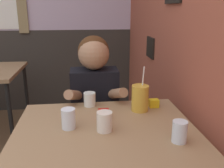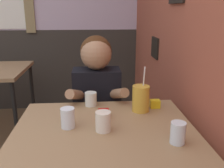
% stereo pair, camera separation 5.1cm
% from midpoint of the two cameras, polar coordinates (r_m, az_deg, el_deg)
% --- Properties ---
extents(brick_wall_right, '(0.08, 4.70, 2.70)m').
position_cam_midpoint_polar(brick_wall_right, '(2.17, 13.69, 15.87)').
color(brick_wall_right, '#9E4C38').
rests_on(brick_wall_right, ground_plane).
extents(back_wall, '(5.74, 0.09, 2.70)m').
position_cam_midpoint_polar(back_wall, '(3.52, -17.55, 15.86)').
color(back_wall, silver).
rests_on(back_wall, ground_plane).
extents(main_table, '(0.94, 0.84, 0.77)m').
position_cam_midpoint_polar(main_table, '(1.33, -0.49, -13.50)').
color(main_table, '#93704C').
rests_on(main_table, ground_plane).
extents(person_seated, '(0.42, 0.42, 1.19)m').
position_cam_midpoint_polar(person_seated, '(1.88, -2.64, -5.82)').
color(person_seated, black).
rests_on(person_seated, ground_plane).
extents(cocktail_pitcher, '(0.10, 0.10, 0.28)m').
position_cam_midpoint_polar(cocktail_pitcher, '(1.52, 7.55, -3.29)').
color(cocktail_pitcher, gold).
rests_on(cocktail_pitcher, main_table).
extents(glass_near_pitcher, '(0.07, 0.07, 0.11)m').
position_cam_midpoint_polar(glass_near_pitcher, '(1.32, -8.97, -7.67)').
color(glass_near_pitcher, silver).
rests_on(glass_near_pitcher, main_table).
extents(glass_center, '(0.08, 0.08, 0.09)m').
position_cam_midpoint_polar(glass_center, '(1.60, -3.95, -3.44)').
color(glass_center, silver).
rests_on(glass_center, main_table).
extents(glass_far_side, '(0.08, 0.08, 0.10)m').
position_cam_midpoint_polar(glass_far_side, '(1.27, -0.87, -8.55)').
color(glass_far_side, silver).
rests_on(glass_far_side, main_table).
extents(glass_by_brick, '(0.07, 0.07, 0.10)m').
position_cam_midpoint_polar(glass_by_brick, '(1.21, 16.02, -10.69)').
color(glass_by_brick, silver).
rests_on(glass_by_brick, main_table).
extents(condiment_ketchup, '(0.06, 0.04, 0.05)m').
position_cam_midpoint_polar(condiment_ketchup, '(1.43, -0.88, -6.78)').
color(condiment_ketchup, '#B7140F').
rests_on(condiment_ketchup, main_table).
extents(condiment_mustard, '(0.06, 0.04, 0.05)m').
position_cam_midpoint_polar(condiment_mustard, '(1.60, 10.70, -4.48)').
color(condiment_mustard, yellow).
rests_on(condiment_mustard, main_table).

